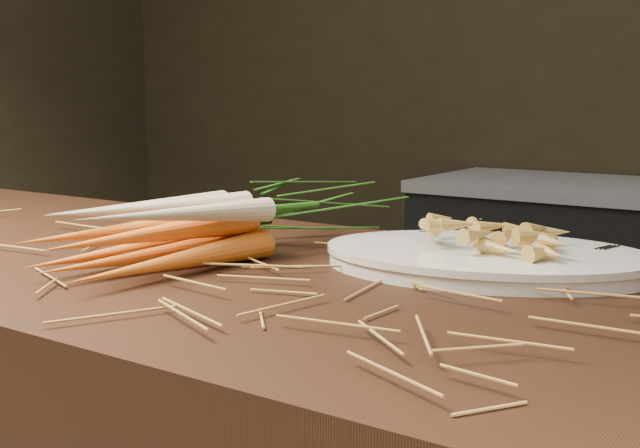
{
  "coord_description": "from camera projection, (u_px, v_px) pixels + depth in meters",
  "views": [
    {
      "loc": [
        0.69,
        -0.49,
        1.12
      ],
      "look_at": [
        0.12,
        0.33,
        0.96
      ],
      "focal_mm": 45.0,
      "sensor_mm": 36.0,
      "label": 1
    }
  ],
  "objects": [
    {
      "name": "straw_bedding",
      "position": [
        231.0,
        257.0,
        1.06
      ],
      "size": [
        1.4,
        0.6,
        0.02
      ],
      "primitive_type": null,
      "color": "olive",
      "rests_on": "main_counter"
    },
    {
      "name": "serving_platter",
      "position": [
        485.0,
        261.0,
        1.03
      ],
      "size": [
        0.47,
        0.37,
        0.02
      ],
      "primitive_type": null,
      "rotation": [
        0.0,
        0.0,
        0.26
      ],
      "color": "white",
      "rests_on": "main_counter"
    },
    {
      "name": "roasted_veg_heap",
      "position": [
        486.0,
        235.0,
        1.02
      ],
      "size": [
        0.23,
        0.19,
        0.05
      ],
      "primitive_type": null,
      "rotation": [
        0.0,
        0.0,
        0.26
      ],
      "color": "#B1813B",
      "rests_on": "serving_platter"
    },
    {
      "name": "serving_fork",
      "position": [
        607.0,
        262.0,
        0.96
      ],
      "size": [
        0.05,
        0.15,
        0.0
      ],
      "primitive_type": "cube",
      "rotation": [
        0.0,
        0.0,
        -0.25
      ],
      "color": "silver",
      "rests_on": "serving_platter"
    },
    {
      "name": "root_veg_bunch",
      "position": [
        250.0,
        218.0,
        1.13
      ],
      "size": [
        0.26,
        0.59,
        0.11
      ],
      "rotation": [
        0.0,
        0.0,
        -0.19
      ],
      "color": "orange",
      "rests_on": "main_counter"
    }
  ]
}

